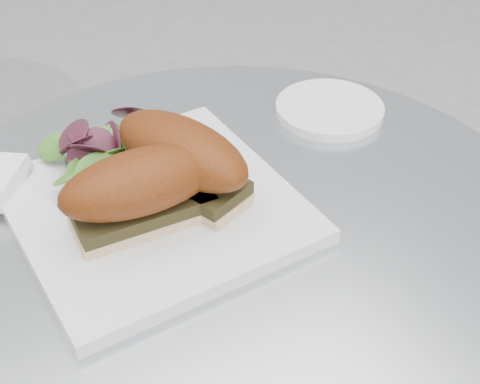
% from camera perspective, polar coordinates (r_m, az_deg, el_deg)
% --- Properties ---
extents(table, '(0.70, 0.70, 0.73)m').
position_cam_1_polar(table, '(0.87, -0.53, -15.27)').
color(table, silver).
rests_on(table, ground).
extents(plate, '(0.29, 0.29, 0.02)m').
position_cam_1_polar(plate, '(0.70, -7.33, -1.33)').
color(plate, silver).
rests_on(plate, table).
extents(sandwich_left, '(0.16, 0.08, 0.08)m').
position_cam_1_polar(sandwich_left, '(0.65, -8.40, 0.25)').
color(sandwich_left, '#D1AF83').
rests_on(sandwich_left, plate).
extents(sandwich_right, '(0.13, 0.18, 0.08)m').
position_cam_1_polar(sandwich_right, '(0.68, -5.00, 3.00)').
color(sandwich_right, '#D1AF83').
rests_on(sandwich_right, plate).
extents(salad, '(0.13, 0.13, 0.05)m').
position_cam_1_polar(salad, '(0.74, -11.49, 3.73)').
color(salad, '#4D9330').
rests_on(salad, plate).
extents(saucer, '(0.14, 0.14, 0.01)m').
position_cam_1_polar(saucer, '(0.87, 7.65, 7.03)').
color(saucer, silver).
rests_on(saucer, table).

